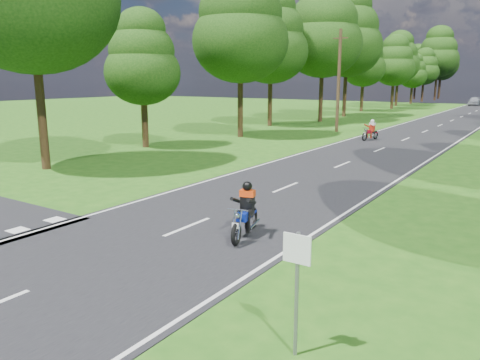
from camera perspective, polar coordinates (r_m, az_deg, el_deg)
The scene contains 8 objects.
ground at distance 12.29m, azimuth -12.45°, elevation -8.07°, with size 160.00×160.00×0.00m, color #225513.
main_road at distance 58.68m, azimuth 25.40°, elevation 6.98°, with size 7.00×140.00×0.02m, color black.
road_markings at distance 56.85m, azimuth 24.98°, elevation 6.90°, with size 7.40×140.00×0.01m.
telegraph_pole at distance 38.70m, azimuth 11.94°, elevation 11.80°, with size 1.20×0.26×8.00m.
road_sign at distance 7.18m, azimuth 6.93°, elevation -11.35°, with size 0.45×0.07×2.00m.
rider_near_blue at distance 12.56m, azimuth 0.62°, elevation -3.65°, with size 0.60×1.79×1.49m, color #0E239A, non-canonical shape.
rider_far_red at distance 33.81m, azimuth 15.62°, elevation 5.92°, with size 0.58×1.73×1.44m, color #A30C23, non-canonical shape.
distant_car at distance 84.24m, azimuth 26.68°, elevation 8.60°, with size 1.65×4.10×1.40m, color #B8BBBF.
Camera 1 is at (8.40, -7.93, 4.21)m, focal length 35.00 mm.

